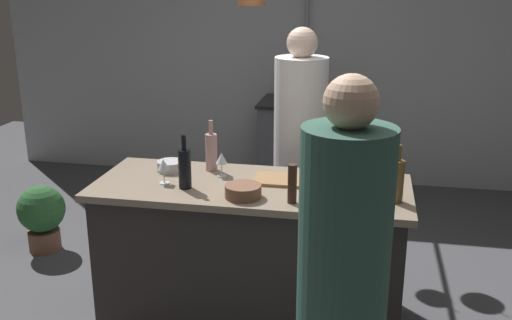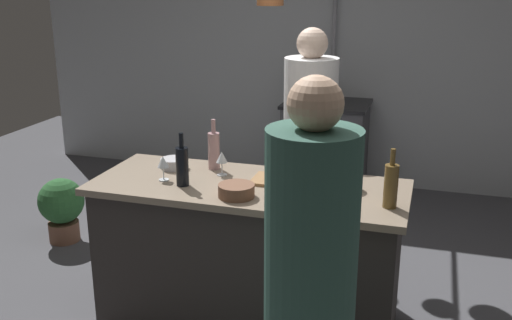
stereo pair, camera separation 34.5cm
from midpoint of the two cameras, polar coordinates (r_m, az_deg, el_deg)
back_wall at (r=5.99m, az=3.37°, el=10.30°), size 6.40×0.16×2.60m
kitchen_island at (r=3.52m, az=-3.32°, el=-9.30°), size 1.80×0.72×0.90m
stove_range at (r=5.78m, az=2.68°, el=1.39°), size 0.80×0.64×0.89m
chef at (r=4.11m, az=1.85°, el=-0.14°), size 0.36×0.36×1.72m
guest_right at (r=2.41m, az=4.13°, el=-13.69°), size 0.36×0.36×1.70m
overhead_pot_rack at (r=5.09m, az=2.47°, el=13.09°), size 0.88×1.36×2.17m
potted_plant at (r=4.85m, az=-22.01°, el=-4.91°), size 0.36×0.36×0.52m
cutting_board at (r=3.39m, az=-0.39°, el=-1.99°), size 0.32×0.22×0.02m
pepper_mill at (r=3.04m, az=0.29°, el=-2.38°), size 0.05×0.05×0.21m
wine_bottle_dark at (r=3.30m, az=-9.92°, el=-0.80°), size 0.07×0.07×0.31m
wine_bottle_amber at (r=3.10m, az=10.43°, el=-1.99°), size 0.07×0.07×0.31m
wine_bottle_rose at (r=3.58m, az=-7.12°, el=0.82°), size 0.07×0.07×0.31m
wine_glass_by_chef at (r=3.39m, az=-11.86°, el=-0.62°), size 0.07×0.07×0.15m
wine_glass_near_right_guest at (r=3.46m, az=-6.22°, el=0.01°), size 0.07×0.07×0.15m
mixing_bowl_ceramic at (r=3.32m, az=6.16°, el=-2.07°), size 0.15×0.15×0.07m
mixing_bowl_wooden at (r=3.15m, az=-4.49°, el=-3.08°), size 0.20×0.20×0.07m
mixing_bowl_steel at (r=3.63m, az=-11.00°, el=-0.62°), size 0.16×0.16×0.06m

